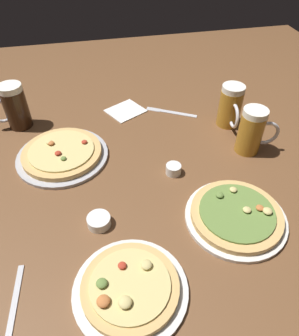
% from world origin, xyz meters
% --- Properties ---
extents(ground_plane, '(2.40, 2.40, 0.03)m').
position_xyz_m(ground_plane, '(0.00, 0.00, -0.01)').
color(ground_plane, brown).
extents(pizza_plate_near, '(0.29, 0.29, 0.05)m').
position_xyz_m(pizza_plate_near, '(0.20, -0.24, 0.02)').
color(pizza_plate_near, silver).
rests_on(pizza_plate_near, ground_plane).
extents(pizza_plate_far, '(0.32, 0.32, 0.05)m').
position_xyz_m(pizza_plate_far, '(-0.28, 0.14, 0.02)').
color(pizza_plate_far, '#B2B2B7').
rests_on(pizza_plate_far, ground_plane).
extents(pizza_plate_side, '(0.27, 0.27, 0.05)m').
position_xyz_m(pizza_plate_side, '(-0.13, -0.39, 0.02)').
color(pizza_plate_side, silver).
rests_on(pizza_plate_side, ground_plane).
extents(beer_mug_dark, '(0.15, 0.09, 0.17)m').
position_xyz_m(beer_mug_dark, '(-0.44, 0.37, 0.09)').
color(beer_mug_dark, black).
rests_on(beer_mug_dark, ground_plane).
extents(beer_mug_amber, '(0.14, 0.08, 0.17)m').
position_xyz_m(beer_mug_amber, '(0.37, 0.04, 0.08)').
color(beer_mug_amber, '#B27A23').
rests_on(beer_mug_amber, ground_plane).
extents(beer_mug_pale, '(0.09, 0.14, 0.17)m').
position_xyz_m(beer_mug_pale, '(0.36, 0.21, 0.08)').
color(beer_mug_pale, '#B27A23').
rests_on(beer_mug_pale, ground_plane).
extents(ramekin_sauce, '(0.05, 0.05, 0.03)m').
position_xyz_m(ramekin_sauce, '(0.08, -0.02, 0.02)').
color(ramekin_sauce, white).
rests_on(ramekin_sauce, ground_plane).
extents(ramekin_butter, '(0.07, 0.07, 0.03)m').
position_xyz_m(ramekin_butter, '(-0.18, -0.18, 0.01)').
color(ramekin_butter, white).
rests_on(ramekin_butter, ground_plane).
extents(napkin_folded, '(0.18, 0.18, 0.01)m').
position_xyz_m(napkin_folded, '(-0.02, 0.39, 0.00)').
color(napkin_folded, white).
rests_on(napkin_folded, ground_plane).
extents(fork_left, '(0.04, 0.22, 0.01)m').
position_xyz_m(fork_left, '(-0.40, -0.38, 0.00)').
color(fork_left, silver).
rests_on(fork_left, ground_plane).
extents(knife_right, '(0.20, 0.12, 0.01)m').
position_xyz_m(knife_right, '(0.16, 0.34, 0.00)').
color(knife_right, silver).
rests_on(knife_right, ground_plane).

